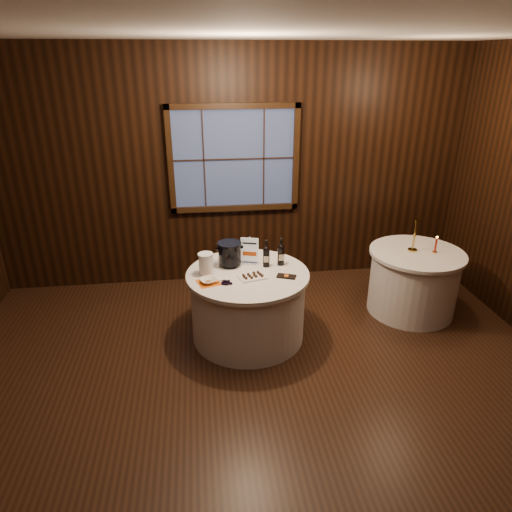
{
  "coord_description": "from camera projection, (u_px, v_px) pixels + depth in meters",
  "views": [
    {
      "loc": [
        -0.46,
        -3.23,
        2.83
      ],
      "look_at": [
        0.07,
        0.9,
        1.0
      ],
      "focal_mm": 32.0,
      "sensor_mm": 36.0,
      "label": 1
    }
  ],
  "objects": [
    {
      "name": "grape_bunch",
      "position": [
        226.0,
        282.0,
        4.49
      ],
      "size": [
        0.18,
        0.1,
        0.04
      ],
      "rotation": [
        0.0,
        0.0,
        -0.29
      ],
      "color": "black",
      "rests_on": "main_table"
    },
    {
      "name": "sign_stand",
      "position": [
        250.0,
        254.0,
        4.9
      ],
      "size": [
        0.19,
        0.13,
        0.31
      ],
      "rotation": [
        0.0,
        0.0,
        -0.28
      ],
      "color": "#AEAEB5",
      "rests_on": "main_table"
    },
    {
      "name": "main_table",
      "position": [
        248.0,
        305.0,
        4.88
      ],
      "size": [
        1.28,
        1.28,
        0.77
      ],
      "color": "white",
      "rests_on": "ground"
    },
    {
      "name": "ice_bucket",
      "position": [
        230.0,
        254.0,
        4.84
      ],
      "size": [
        0.26,
        0.26,
        0.26
      ],
      "color": "black",
      "rests_on": "main_table"
    },
    {
      "name": "port_bottle_left",
      "position": [
        266.0,
        255.0,
        4.82
      ],
      "size": [
        0.07,
        0.08,
        0.3
      ],
      "rotation": [
        0.0,
        0.0,
        -0.14
      ],
      "color": "black",
      "rests_on": "main_table"
    },
    {
      "name": "cracker_bowl",
      "position": [
        208.0,
        281.0,
        4.51
      ],
      "size": [
        0.2,
        0.2,
        0.04
      ],
      "primitive_type": "imported",
      "rotation": [
        0.0,
        0.0,
        0.32
      ],
      "color": "white",
      "rests_on": "orange_napkin"
    },
    {
      "name": "brass_candlestick",
      "position": [
        414.0,
        240.0,
        5.2
      ],
      "size": [
        0.11,
        0.11,
        0.38
      ],
      "color": "gold",
      "rests_on": "side_table"
    },
    {
      "name": "port_bottle_right",
      "position": [
        281.0,
        253.0,
        4.86
      ],
      "size": [
        0.07,
        0.08,
        0.31
      ],
      "rotation": [
        0.0,
        0.0,
        -0.02
      ],
      "color": "black",
      "rests_on": "main_table"
    },
    {
      "name": "ground",
      "position": [
        261.0,
        397.0,
        4.13
      ],
      "size": [
        6.0,
        6.0,
        0.0
      ],
      "primitive_type": "plane",
      "color": "black",
      "rests_on": "ground"
    },
    {
      "name": "chocolate_plate",
      "position": [
        252.0,
        276.0,
        4.61
      ],
      "size": [
        0.31,
        0.24,
        0.04
      ],
      "rotation": [
        0.0,
        0.0,
        0.26
      ],
      "color": "white",
      "rests_on": "main_table"
    },
    {
      "name": "glass_pitcher",
      "position": [
        206.0,
        264.0,
        4.66
      ],
      "size": [
        0.21,
        0.16,
        0.23
      ],
      "rotation": [
        0.0,
        0.0,
        -0.21
      ],
      "color": "white",
      "rests_on": "main_table"
    },
    {
      "name": "orange_napkin",
      "position": [
        209.0,
        283.0,
        4.52
      ],
      "size": [
        0.26,
        0.26,
        0.0
      ],
      "primitive_type": "cube",
      "rotation": [
        0.0,
        0.0,
        0.29
      ],
      "color": "orange",
      "rests_on": "main_table"
    },
    {
      "name": "red_candle",
      "position": [
        436.0,
        246.0,
        5.17
      ],
      "size": [
        0.05,
        0.05,
        0.2
      ],
      "color": "gold",
      "rests_on": "side_table"
    },
    {
      "name": "side_table",
      "position": [
        413.0,
        281.0,
        5.39
      ],
      "size": [
        1.08,
        1.08,
        0.77
      ],
      "color": "white",
      "rests_on": "ground"
    },
    {
      "name": "back_wall",
      "position": [
        234.0,
        167.0,
        5.76
      ],
      "size": [
        6.0,
        0.1,
        3.0
      ],
      "color": "black",
      "rests_on": "ground"
    },
    {
      "name": "chocolate_box",
      "position": [
        286.0,
        276.0,
        4.63
      ],
      "size": [
        0.21,
        0.16,
        0.02
      ],
      "primitive_type": "cube",
      "rotation": [
        0.0,
        0.0,
        -0.37
      ],
      "color": "black",
      "rests_on": "main_table"
    }
  ]
}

